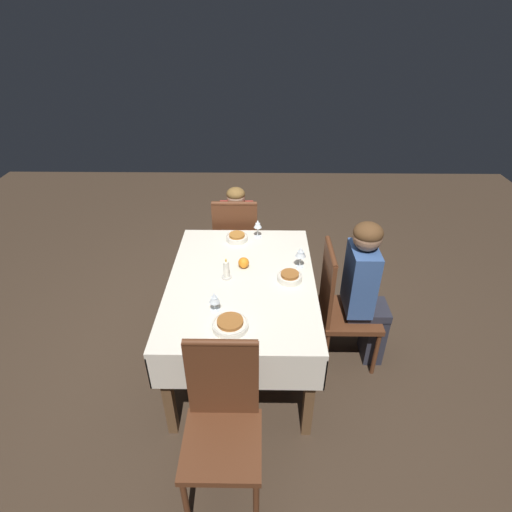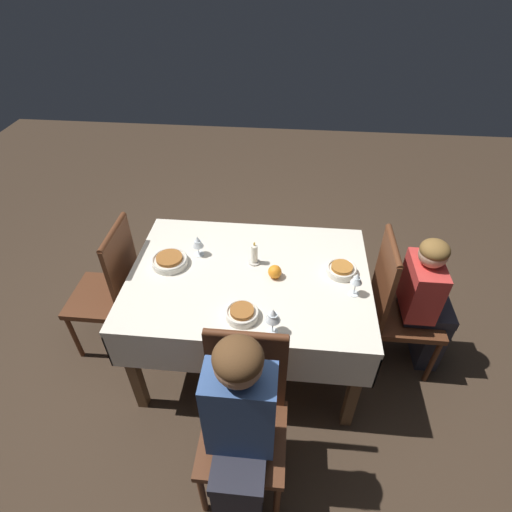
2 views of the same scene
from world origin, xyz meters
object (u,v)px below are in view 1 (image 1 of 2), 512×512
(chair_west, at_px, (236,243))
(bowl_east, at_px, (230,324))
(chair_north, at_px, (341,304))
(person_child_red, at_px, (237,230))
(dining_table, at_px, (242,290))
(wine_glass_east, at_px, (214,298))
(person_adult_denim, at_px, (366,288))
(wine_glass_west, at_px, (258,225))
(candle_centerpiece, at_px, (226,271))
(chair_east, at_px, (222,419))
(orange_fruit, at_px, (244,263))
(wine_glass_north, at_px, (301,253))
(bowl_west, at_px, (237,237))
(bowl_north, at_px, (290,276))

(chair_west, height_order, bowl_east, chair_west)
(chair_north, distance_m, person_child_red, 1.30)
(dining_table, relative_size, wine_glass_east, 10.12)
(chair_north, bearing_deg, chair_west, 43.31)
(person_adult_denim, bearing_deg, chair_west, 48.48)
(wine_glass_west, bearing_deg, bowl_east, -7.95)
(wine_glass_west, bearing_deg, person_adult_denim, 55.11)
(chair_west, bearing_deg, bowl_east, 92.02)
(candle_centerpiece, bearing_deg, person_child_red, 179.42)
(chair_east, distance_m, person_adult_denim, 1.35)
(bowl_east, distance_m, orange_fruit, 0.63)
(chair_east, height_order, orange_fruit, chair_east)
(chair_north, distance_m, orange_fruit, 0.76)
(wine_glass_north, xyz_separation_m, wine_glass_west, (-0.43, -0.30, -0.01))
(dining_table, distance_m, bowl_west, 0.55)
(chair_north, bearing_deg, bowl_north, 97.52)
(wine_glass_west, bearing_deg, chair_north, 48.64)
(chair_north, relative_size, candle_centerpiece, 6.28)
(wine_glass_north, xyz_separation_m, orange_fruit, (0.01, -0.40, -0.08))
(wine_glass_west, relative_size, bowl_east, 0.71)
(dining_table, xyz_separation_m, person_child_red, (-1.08, -0.09, -0.12))
(chair_west, relative_size, bowl_east, 4.59)
(bowl_north, bearing_deg, wine_glass_west, -159.16)
(dining_table, bearing_deg, chair_east, -4.19)
(chair_west, bearing_deg, dining_table, 95.86)
(person_adult_denim, height_order, bowl_west, person_adult_denim)
(person_adult_denim, distance_m, bowl_east, 1.06)
(wine_glass_west, bearing_deg, wine_glass_north, 35.60)
(wine_glass_east, bearing_deg, chair_west, 177.40)
(chair_west, bearing_deg, chair_east, 90.84)
(bowl_west, height_order, wine_glass_east, wine_glass_east)
(chair_west, relative_size, bowl_north, 5.72)
(bowl_north, height_order, candle_centerpiece, candle_centerpiece)
(bowl_east, bearing_deg, bowl_north, 142.18)
(chair_east, height_order, candle_centerpiece, chair_east)
(orange_fruit, bearing_deg, wine_glass_north, 91.82)
(chair_north, xyz_separation_m, wine_glass_north, (-0.11, -0.30, 0.37))
(bowl_east, xyz_separation_m, candle_centerpiece, (-0.50, -0.06, 0.03))
(chair_west, distance_m, wine_glass_west, 0.52)
(chair_west, bearing_deg, person_adult_denim, 138.48)
(chair_west, bearing_deg, bowl_west, 95.06)
(person_adult_denim, xyz_separation_m, person_child_red, (-1.02, -0.96, -0.11))
(bowl_north, relative_size, wine_glass_north, 1.05)
(chair_north, bearing_deg, candle_centerpiece, 92.24)
(bowl_west, height_order, orange_fruit, orange_fruit)
(chair_north, bearing_deg, orange_fruit, 82.26)
(dining_table, xyz_separation_m, chair_north, (-0.05, 0.71, -0.15))
(chair_west, xyz_separation_m, wine_glass_east, (1.23, -0.06, 0.34))
(bowl_north, distance_m, wine_glass_north, 0.20)
(dining_table, bearing_deg, wine_glass_west, 169.92)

